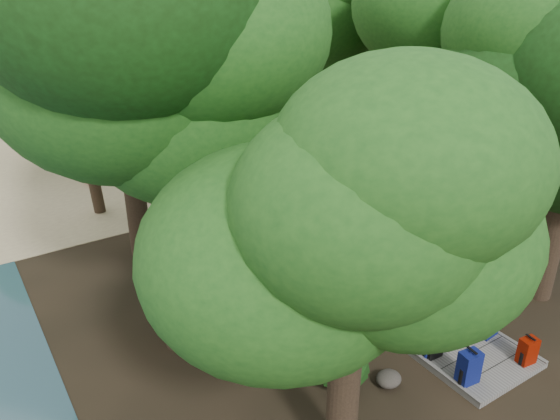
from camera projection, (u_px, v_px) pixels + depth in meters
ground at (344, 270)px, 13.90m from camera, size 120.00×120.00×0.00m
sand_beach at (133, 124)px, 26.09m from camera, size 40.00×22.00×0.02m
boardwalk at (321, 252)px, 14.63m from camera, size 2.00×12.00×0.12m
backpack_left_a at (469, 366)px, 9.91m from camera, size 0.42×0.31×0.73m
backpack_left_b at (433, 342)px, 10.59m from camera, size 0.36×0.27×0.64m
backpack_left_c at (425, 331)px, 10.80m from camera, size 0.43×0.31×0.78m
backpack_right_a at (528, 349)px, 10.42m from camera, size 0.36×0.28×0.60m
backpack_right_b at (489, 320)px, 11.16m from camera, size 0.44×0.32×0.74m
backpack_right_c at (476, 316)px, 11.31m from camera, size 0.44×0.33×0.69m
backpack_right_d at (449, 297)px, 12.05m from camera, size 0.39×0.29×0.56m
duffel_right_khaki at (434, 290)px, 12.43m from camera, size 0.58×0.74×0.44m
suitcase_on_boardwalk at (400, 310)px, 11.56m from camera, size 0.45×0.30×0.64m
lone_suitcase_on_sand at (217, 165)px, 19.83m from camera, size 0.49×0.34×0.70m
hat_brown at (435, 328)px, 10.39m from camera, size 0.38×0.38×0.11m
hat_white at (428, 314)px, 10.56m from camera, size 0.33×0.33×0.11m
kayak at (91, 175)px, 19.44m from camera, size 1.65×3.35×0.33m
sun_lounger at (253, 143)px, 22.51m from camera, size 0.86×1.70×0.52m
tree_right_b at (534, 86)px, 13.19m from camera, size 4.92×4.92×8.79m
tree_right_c at (424, 61)px, 15.23m from camera, size 5.33×5.33×9.23m
tree_right_d at (415, 19)px, 17.65m from camera, size 5.91×5.91×10.83m
tree_right_e at (314, 33)px, 19.12m from camera, size 5.36×5.36×9.65m
tree_right_f at (327, 20)px, 21.77m from camera, size 5.57×5.57×9.95m
tree_left_a at (351, 268)px, 7.22m from camera, size 4.19×4.19×6.98m
tree_left_b at (162, 123)px, 9.31m from camera, size 5.18×5.18×9.33m
tree_left_c at (125, 112)px, 13.06m from camera, size 4.46×4.46×7.76m
tree_back_a at (79, 26)px, 22.90m from camera, size 5.35×5.35×9.26m
tree_back_c at (229, 8)px, 26.49m from camera, size 5.59×5.59×10.06m
tree_back_d at (8, 65)px, 20.71m from camera, size 4.24×4.24×7.07m
palm_right_a at (326, 58)px, 17.93m from camera, size 4.97×4.97×8.47m
palm_right_b at (292, 44)px, 22.92m from camera, size 4.07×4.07×7.86m
palm_right_c at (212, 53)px, 22.71m from camera, size 4.58×4.58×7.28m
palm_left_a at (72, 91)px, 15.26m from camera, size 4.83×4.83×7.68m
rock_left_a at (389, 379)px, 10.10m from camera, size 0.49×0.44×0.27m
rock_left_b at (286, 335)px, 11.34m from camera, size 0.33×0.30×0.18m
rock_left_c at (289, 276)px, 13.32m from camera, size 0.56×0.51×0.31m
rock_left_d at (220, 246)px, 14.89m from camera, size 0.27×0.25×0.15m
rock_right_a at (496, 304)px, 12.33m from camera, size 0.37×0.33×0.20m
rock_right_b at (436, 250)px, 14.55m from camera, size 0.52×0.47×0.29m
rock_right_c at (353, 231)px, 15.66m from camera, size 0.32×0.29×0.18m
rock_right_d at (337, 193)px, 18.13m from camera, size 0.48×0.43×0.26m
shrub_left_a at (351, 369)px, 9.77m from camera, size 1.15×1.15×1.04m
shrub_left_b at (272, 259)px, 13.60m from camera, size 0.89×0.89×0.80m
shrub_left_c at (171, 221)px, 15.26m from camera, size 1.15×1.15×1.04m
shrub_right_a at (480, 263)px, 13.30m from camera, size 1.00×1.00×0.90m
shrub_right_b at (364, 200)px, 16.31m from camera, size 1.41×1.41×1.27m
shrub_right_c at (285, 176)px, 18.89m from camera, size 0.82×0.82×0.73m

